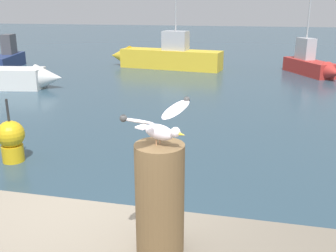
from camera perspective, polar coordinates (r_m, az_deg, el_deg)
mooring_post at (r=2.67m, az=-1.22°, el=-10.70°), size 0.33×0.33×0.79m
seagull at (r=2.47m, az=-1.24°, el=0.10°), size 0.39×0.61×0.26m
boat_white at (r=16.47m, az=-23.41°, el=7.10°), size 4.76×1.89×4.47m
boat_navy at (r=21.47m, az=-22.80°, el=8.99°), size 1.77×3.99×1.68m
boat_red at (r=19.25m, az=20.46°, el=8.42°), size 2.47×3.66×3.78m
boat_yellow at (r=20.17m, az=-0.72°, el=10.17°), size 6.12×2.01×3.80m
channel_buoy at (r=8.56m, az=-22.04°, el=-1.84°), size 0.56×0.56×1.33m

